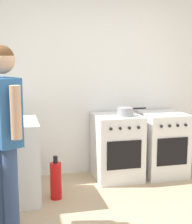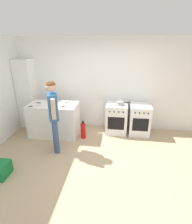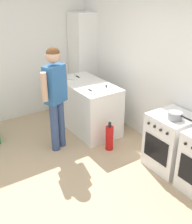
{
  "view_description": "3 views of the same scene",
  "coord_description": "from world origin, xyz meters",
  "px_view_note": "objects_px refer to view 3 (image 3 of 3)",
  "views": [
    {
      "loc": [
        -0.96,
        -2.6,
        1.62
      ],
      "look_at": [
        -0.11,
        0.86,
        1.02
      ],
      "focal_mm": 55.0,
      "sensor_mm": 36.0,
      "label": 1
    },
    {
      "loc": [
        0.37,
        -3.0,
        2.45
      ],
      "look_at": [
        -0.13,
        0.76,
        0.92
      ],
      "focal_mm": 28.0,
      "sensor_mm": 36.0,
      "label": 2
    },
    {
      "loc": [
        2.69,
        -1.29,
        2.58
      ],
      "look_at": [
        -0.22,
        0.64,
        0.92
      ],
      "focal_mm": 45.0,
      "sensor_mm": 36.0,
      "label": 3
    }
  ],
  "objects_px": {
    "knife_paring": "(77,76)",
    "knife_chef": "(93,92)",
    "person": "(55,91)",
    "knife_bread": "(106,84)",
    "knife_carving": "(66,79)",
    "larder_cabinet": "(83,62)",
    "oven_left": "(171,141)",
    "fire_extinguisher": "(109,138)",
    "pot": "(175,116)"
  },
  "relations": [
    {
      "from": "knife_paring",
      "to": "knife_chef",
      "type": "bearing_deg",
      "value": -12.95
    },
    {
      "from": "person",
      "to": "knife_bread",
      "type": "bearing_deg",
      "value": 94.23
    },
    {
      "from": "knife_carving",
      "to": "larder_cabinet",
      "type": "relative_size",
      "value": 0.15
    },
    {
      "from": "knife_chef",
      "to": "knife_carving",
      "type": "distance_m",
      "value": 0.84
    },
    {
      "from": "oven_left",
      "to": "knife_bread",
      "type": "distance_m",
      "value": 1.54
    },
    {
      "from": "knife_chef",
      "to": "fire_extinguisher",
      "type": "relative_size",
      "value": 0.62
    },
    {
      "from": "knife_paring",
      "to": "knife_carving",
      "type": "bearing_deg",
      "value": -85.89
    },
    {
      "from": "oven_left",
      "to": "knife_carving",
      "type": "height_order",
      "value": "knife_carving"
    },
    {
      "from": "person",
      "to": "fire_extinguisher",
      "type": "relative_size",
      "value": 3.4
    },
    {
      "from": "pot",
      "to": "larder_cabinet",
      "type": "distance_m",
      "value": 2.74
    },
    {
      "from": "knife_chef",
      "to": "oven_left",
      "type": "bearing_deg",
      "value": 22.71
    },
    {
      "from": "pot",
      "to": "fire_extinguisher",
      "type": "xyz_separation_m",
      "value": [
        -0.95,
        -0.4,
        -0.69
      ]
    },
    {
      "from": "knife_paring",
      "to": "person",
      "type": "distance_m",
      "value": 1.12
    },
    {
      "from": "oven_left",
      "to": "knife_carving",
      "type": "distance_m",
      "value": 2.25
    },
    {
      "from": "knife_carving",
      "to": "fire_extinguisher",
      "type": "xyz_separation_m",
      "value": [
        1.25,
        0.1,
        -0.69
      ]
    },
    {
      "from": "knife_bread",
      "to": "fire_extinguisher",
      "type": "xyz_separation_m",
      "value": [
        0.59,
        -0.34,
        -0.69
      ]
    },
    {
      "from": "pot",
      "to": "knife_paring",
      "type": "distance_m",
      "value": 2.23
    },
    {
      "from": "knife_bread",
      "to": "fire_extinguisher",
      "type": "distance_m",
      "value": 0.97
    },
    {
      "from": "pot",
      "to": "knife_bread",
      "type": "height_order",
      "value": "pot"
    },
    {
      "from": "person",
      "to": "larder_cabinet",
      "type": "distance_m",
      "value": 1.78
    },
    {
      "from": "oven_left",
      "to": "fire_extinguisher",
      "type": "relative_size",
      "value": 1.7
    },
    {
      "from": "pot",
      "to": "knife_bread",
      "type": "bearing_deg",
      "value": -177.97
    },
    {
      "from": "fire_extinguisher",
      "to": "knife_chef",
      "type": "bearing_deg",
      "value": -172.04
    },
    {
      "from": "knife_paring",
      "to": "knife_chef",
      "type": "height_order",
      "value": "same"
    },
    {
      "from": "pot",
      "to": "larder_cabinet",
      "type": "xyz_separation_m",
      "value": [
        -2.73,
        0.18,
        0.1
      ]
    },
    {
      "from": "knife_chef",
      "to": "larder_cabinet",
      "type": "height_order",
      "value": "larder_cabinet"
    },
    {
      "from": "pot",
      "to": "knife_paring",
      "type": "xyz_separation_m",
      "value": [
        -2.22,
        -0.26,
        0.0
      ]
    },
    {
      "from": "larder_cabinet",
      "to": "knife_bread",
      "type": "bearing_deg",
      "value": -11.32
    },
    {
      "from": "knife_paring",
      "to": "fire_extinguisher",
      "type": "bearing_deg",
      "value": -6.33
    },
    {
      "from": "knife_bread",
      "to": "knife_carving",
      "type": "relative_size",
      "value": 1.03
    },
    {
      "from": "pot",
      "to": "oven_left",
      "type": "bearing_deg",
      "value": 135.08
    },
    {
      "from": "oven_left",
      "to": "person",
      "type": "xyz_separation_m",
      "value": [
        -1.39,
        -1.15,
        0.6
      ]
    },
    {
      "from": "knife_carving",
      "to": "person",
      "type": "bearing_deg",
      "value": -37.9
    },
    {
      "from": "pot",
      "to": "knife_chef",
      "type": "bearing_deg",
      "value": -161.54
    },
    {
      "from": "oven_left",
      "to": "knife_chef",
      "type": "xyz_separation_m",
      "value": [
        -1.28,
        -0.54,
        0.48
      ]
    },
    {
      "from": "knife_chef",
      "to": "larder_cabinet",
      "type": "bearing_deg",
      "value": 155.09
    },
    {
      "from": "oven_left",
      "to": "person",
      "type": "relative_size",
      "value": 0.5
    },
    {
      "from": "knife_paring",
      "to": "oven_left",
      "type": "bearing_deg",
      "value": 8.96
    },
    {
      "from": "oven_left",
      "to": "person",
      "type": "height_order",
      "value": "person"
    },
    {
      "from": "knife_paring",
      "to": "fire_extinguisher",
      "type": "xyz_separation_m",
      "value": [
        1.27,
        -0.14,
        -0.69
      ]
    },
    {
      "from": "person",
      "to": "fire_extinguisher",
      "type": "distance_m",
      "value": 1.17
    },
    {
      "from": "knife_bread",
      "to": "person",
      "type": "bearing_deg",
      "value": -85.77
    },
    {
      "from": "oven_left",
      "to": "knife_paring",
      "type": "xyz_separation_m",
      "value": [
        -2.14,
        -0.34,
        0.48
      ]
    },
    {
      "from": "oven_left",
      "to": "knife_carving",
      "type": "relative_size",
      "value": 2.86
    },
    {
      "from": "knife_bread",
      "to": "knife_chef",
      "type": "bearing_deg",
      "value": -65.29
    },
    {
      "from": "knife_paring",
      "to": "person",
      "type": "height_order",
      "value": "person"
    },
    {
      "from": "knife_carving",
      "to": "fire_extinguisher",
      "type": "relative_size",
      "value": 0.59
    },
    {
      "from": "pot",
      "to": "knife_paring",
      "type": "relative_size",
      "value": 1.8
    },
    {
      "from": "fire_extinguisher",
      "to": "larder_cabinet",
      "type": "height_order",
      "value": "larder_cabinet"
    },
    {
      "from": "knife_paring",
      "to": "fire_extinguisher",
      "type": "relative_size",
      "value": 0.42
    }
  ]
}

